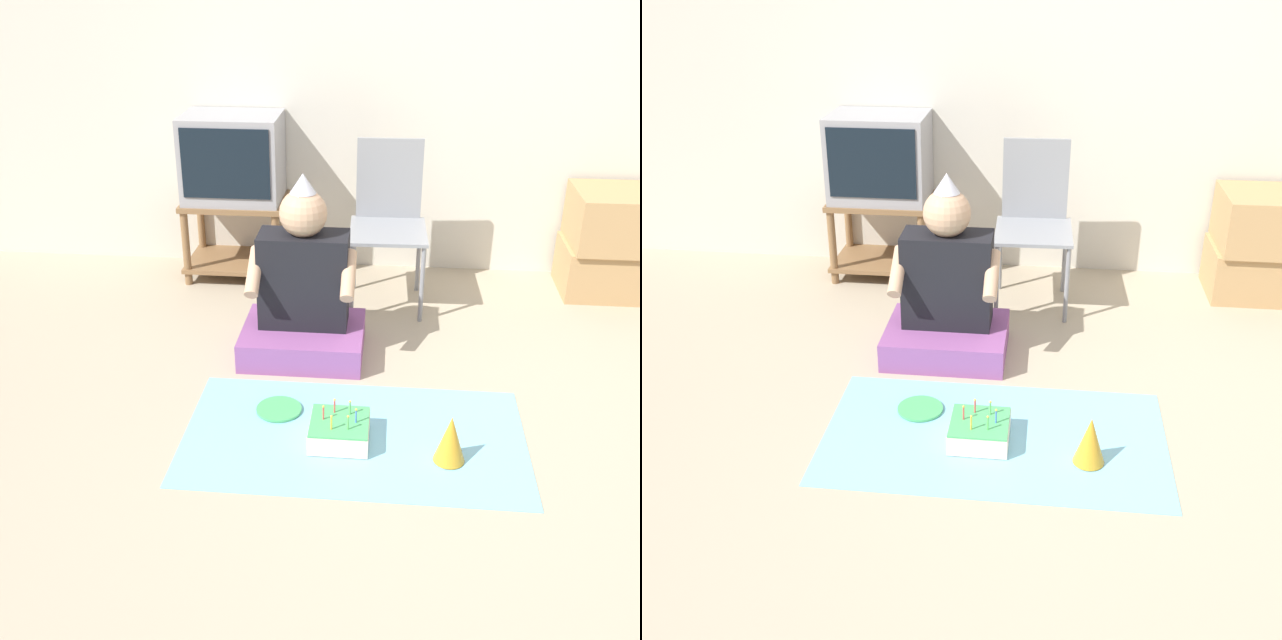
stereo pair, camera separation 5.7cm
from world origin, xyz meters
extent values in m
plane|color=tan|center=(0.00, 0.00, 0.00)|extent=(16.00, 16.00, 0.00)
cube|color=beige|center=(0.00, 2.11, 1.27)|extent=(6.40, 0.06, 2.55)
cube|color=olive|center=(-1.17, 1.86, 0.45)|extent=(0.58, 0.43, 0.03)
cube|color=olive|center=(-1.17, 1.86, 0.08)|extent=(0.58, 0.43, 0.02)
cylinder|color=olive|center=(-1.43, 1.68, 0.23)|extent=(0.04, 0.04, 0.47)
cylinder|color=olive|center=(-0.91, 1.68, 0.23)|extent=(0.04, 0.04, 0.47)
cylinder|color=olive|center=(-1.43, 2.04, 0.23)|extent=(0.04, 0.04, 0.47)
cylinder|color=olive|center=(-0.91, 2.04, 0.23)|extent=(0.04, 0.04, 0.47)
cube|color=#99999E|center=(-1.17, 1.87, 0.71)|extent=(0.54, 0.41, 0.48)
cube|color=black|center=(-1.17, 1.66, 0.72)|extent=(0.48, 0.01, 0.38)
cube|color=gray|center=(-0.28, 1.52, 0.42)|extent=(0.41, 0.45, 0.02)
cube|color=gray|center=(-0.29, 1.73, 0.65)|extent=(0.35, 0.03, 0.44)
cylinder|color=gray|center=(-0.46, 1.31, 0.21)|extent=(0.02, 0.02, 0.42)
cylinder|color=gray|center=(-0.10, 1.32, 0.21)|extent=(0.02, 0.02, 0.42)
cylinder|color=gray|center=(-0.47, 1.71, 0.21)|extent=(0.02, 0.02, 0.42)
cylinder|color=gray|center=(-0.11, 1.72, 0.21)|extent=(0.02, 0.02, 0.42)
cube|color=tan|center=(0.98, 1.81, 0.14)|extent=(0.55, 0.41, 0.28)
cube|color=tan|center=(0.98, 1.81, 0.44)|extent=(0.51, 0.46, 0.31)
cube|color=#8C4C8C|center=(-0.67, 0.92, 0.07)|extent=(0.58, 0.47, 0.14)
cube|color=black|center=(-0.67, 0.97, 0.37)|extent=(0.42, 0.21, 0.45)
sphere|color=tan|center=(-0.67, 0.97, 0.69)|extent=(0.22, 0.22, 0.22)
cone|color=silver|center=(-0.67, 0.97, 0.83)|extent=(0.12, 0.12, 0.09)
cylinder|color=tan|center=(-0.88, 0.87, 0.44)|extent=(0.06, 0.24, 0.20)
cylinder|color=tan|center=(-0.45, 0.87, 0.44)|extent=(0.06, 0.24, 0.20)
cube|color=#7FC6E0|center=(-0.38, 0.24, 0.00)|extent=(1.37, 0.79, 0.01)
cube|color=#F4E0C6|center=(-0.44, 0.21, 0.05)|extent=(0.24, 0.24, 0.08)
cube|color=#4CB266|center=(-0.44, 0.21, 0.09)|extent=(0.23, 0.23, 0.01)
cylinder|color=#4C7FE5|center=(-0.37, 0.20, 0.12)|extent=(0.01, 0.01, 0.06)
sphere|color=#FFCC4C|center=(-0.37, 0.20, 0.16)|extent=(0.01, 0.01, 0.01)
cylinder|color=#66C666|center=(-0.40, 0.26, 0.12)|extent=(0.01, 0.01, 0.06)
sphere|color=#FFCC4C|center=(-0.40, 0.26, 0.16)|extent=(0.01, 0.01, 0.01)
cylinder|color=#EA4C4C|center=(-0.46, 0.27, 0.12)|extent=(0.01, 0.01, 0.06)
sphere|color=#FFCC4C|center=(-0.46, 0.27, 0.16)|extent=(0.01, 0.01, 0.01)
cylinder|color=#EA4C4C|center=(-0.50, 0.21, 0.12)|extent=(0.01, 0.01, 0.06)
sphere|color=#FFCC4C|center=(-0.50, 0.21, 0.16)|extent=(0.01, 0.01, 0.01)
cylinder|color=yellow|center=(-0.46, 0.15, 0.12)|extent=(0.01, 0.01, 0.06)
sphere|color=#FFCC4C|center=(-0.46, 0.15, 0.16)|extent=(0.01, 0.01, 0.01)
cylinder|color=#66C666|center=(-0.40, 0.15, 0.12)|extent=(0.01, 0.01, 0.06)
sphere|color=#FFCC4C|center=(-0.40, 0.15, 0.16)|extent=(0.01, 0.01, 0.01)
cone|color=gold|center=(-0.01, 0.12, 0.10)|extent=(0.12, 0.12, 0.19)
cylinder|color=#4CB266|center=(-0.71, 0.40, 0.01)|extent=(0.19, 0.19, 0.01)
camera|label=1|loc=(-0.27, -2.25, 1.77)|focal=42.00mm
camera|label=2|loc=(-0.22, -2.24, 1.77)|focal=42.00mm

